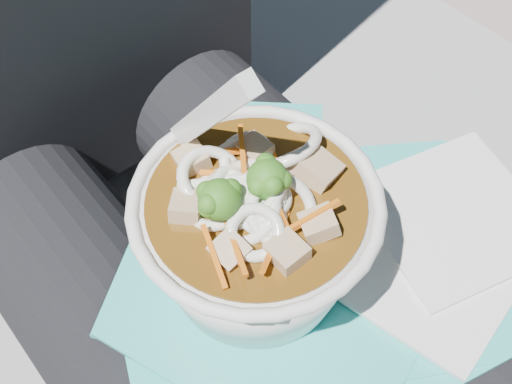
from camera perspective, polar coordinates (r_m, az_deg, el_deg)
stone_ledge at (r=0.93m, az=-5.52°, el=-12.02°), size 1.03×0.56×0.47m
lap at (r=0.60m, az=0.61°, el=-10.50°), size 0.33×0.48×0.14m
person_body at (r=0.62m, az=-4.79°, el=-3.55°), size 0.34×0.94×1.01m
plastic_bag at (r=0.53m, az=4.23°, el=-7.27°), size 0.38×0.36×0.02m
napkins at (r=0.54m, az=14.58°, el=-4.17°), size 0.19×0.17×0.01m
udon_bowl at (r=0.47m, az=-0.07°, el=-2.97°), size 0.21×0.21×0.20m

